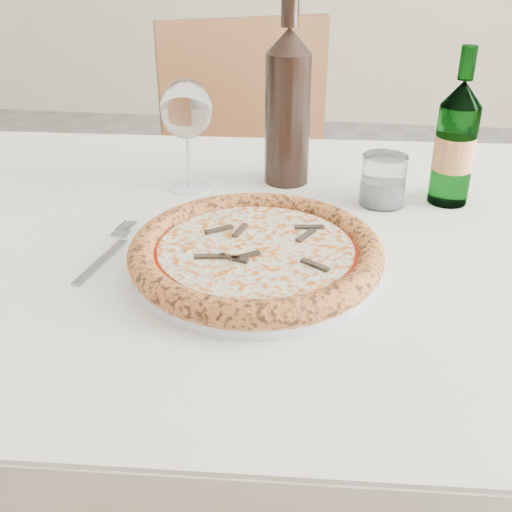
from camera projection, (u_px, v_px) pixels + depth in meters
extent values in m
cube|color=brown|center=(265.00, 251.00, 0.95)|extent=(1.51, 0.91, 0.04)
cube|color=white|center=(265.00, 237.00, 0.94)|extent=(1.57, 0.97, 0.01)
cube|color=white|center=(288.00, 191.00, 1.38)|extent=(1.53, 0.01, 0.22)
cube|color=brown|center=(264.00, 222.00, 1.68)|extent=(0.60, 0.60, 0.04)
cube|color=brown|center=(244.00, 107.00, 1.74)|extent=(0.44, 0.21, 0.46)
cylinder|color=brown|center=(307.00, 257.00, 2.01)|extent=(0.04, 0.04, 0.43)
cylinder|color=brown|center=(356.00, 326.00, 1.68)|extent=(0.04, 0.04, 0.43)
cylinder|color=brown|center=(183.00, 273.00, 1.92)|extent=(0.04, 0.04, 0.43)
cylinder|color=brown|center=(209.00, 349.00, 1.59)|extent=(0.04, 0.04, 0.43)
cylinder|color=white|center=(256.00, 265.00, 0.85)|extent=(0.32, 0.32, 0.01)
torus|color=white|center=(256.00, 261.00, 0.84)|extent=(0.32, 0.32, 0.01)
cylinder|color=tan|center=(256.00, 256.00, 0.84)|extent=(0.32, 0.32, 0.01)
torus|color=#BF6A32|center=(256.00, 251.00, 0.84)|extent=(0.33, 0.33, 0.03)
cylinder|color=red|center=(256.00, 251.00, 0.84)|extent=(0.28, 0.28, 0.00)
cylinder|color=#F2E6CB|center=(256.00, 249.00, 0.83)|extent=(0.26, 0.26, 0.00)
cube|color=black|center=(281.00, 247.00, 0.83)|extent=(0.04, 0.01, 0.00)
cube|color=black|center=(287.00, 234.00, 0.86)|extent=(0.03, 0.03, 0.00)
cube|color=black|center=(263.00, 222.00, 0.89)|extent=(0.01, 0.04, 0.00)
cube|color=black|center=(238.00, 235.00, 0.86)|extent=(0.03, 0.03, 0.00)
cube|color=black|center=(212.00, 243.00, 0.84)|extent=(0.04, 0.01, 0.00)
cube|color=black|center=(206.00, 264.00, 0.79)|extent=(0.03, 0.03, 0.00)
cube|color=black|center=(251.00, 262.00, 0.79)|extent=(0.01, 0.04, 0.00)
cube|color=black|center=(288.00, 265.00, 0.79)|extent=(0.03, 0.03, 0.00)
cube|color=#8B94A7|center=(101.00, 261.00, 0.86)|extent=(0.03, 0.13, 0.00)
cube|color=#8B94A7|center=(120.00, 235.00, 0.93)|extent=(0.03, 0.02, 0.00)
cylinder|color=#8B94A7|center=(119.00, 227.00, 0.96)|extent=(0.00, 0.03, 0.00)
cylinder|color=#8B94A7|center=(123.00, 227.00, 0.95)|extent=(0.00, 0.03, 0.00)
cylinder|color=#8B94A7|center=(127.00, 228.00, 0.95)|extent=(0.00, 0.03, 0.00)
cylinder|color=#8B94A7|center=(130.00, 228.00, 0.95)|extent=(0.00, 0.03, 0.00)
cylinder|color=white|center=(190.00, 188.00, 1.09)|extent=(0.07, 0.07, 0.00)
cylinder|color=white|center=(189.00, 160.00, 1.07)|extent=(0.01, 0.01, 0.09)
ellipsoid|color=silver|center=(186.00, 109.00, 1.03)|extent=(0.08, 0.08, 0.10)
cylinder|color=silver|center=(383.00, 180.00, 1.02)|extent=(0.07, 0.07, 0.08)
cylinder|color=white|center=(382.00, 191.00, 1.03)|extent=(0.06, 0.06, 0.04)
cylinder|color=#2E7939|center=(453.00, 155.00, 1.01)|extent=(0.06, 0.06, 0.16)
cone|color=#2E7939|center=(463.00, 93.00, 0.96)|extent=(0.06, 0.06, 0.04)
cylinder|color=#2E7939|center=(468.00, 63.00, 0.94)|extent=(0.02, 0.02, 0.05)
cylinder|color=tan|center=(454.00, 152.00, 1.00)|extent=(0.06, 0.06, 0.05)
cylinder|color=black|center=(287.00, 120.00, 1.07)|extent=(0.08, 0.08, 0.22)
cone|color=black|center=(289.00, 40.00, 1.01)|extent=(0.08, 0.08, 0.04)
cylinder|color=black|center=(290.00, 8.00, 0.99)|extent=(0.03, 0.03, 0.05)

